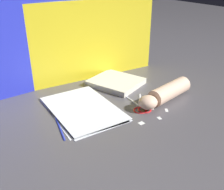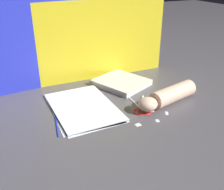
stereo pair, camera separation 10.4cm
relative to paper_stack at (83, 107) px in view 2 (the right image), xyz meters
name	(u,v)px [view 2 (the right image)]	position (x,y,z in m)	size (l,w,h in m)	color
ground_plane	(104,115)	(0.06, -0.09, 0.00)	(6.00, 6.00, 0.00)	#4C494F
backdrop_panel_left	(35,45)	(-0.12, 0.29, 0.20)	(0.68, 0.10, 0.41)	#2833D1
backdrop_panel_center	(102,40)	(0.21, 0.29, 0.19)	(0.68, 0.02, 0.38)	yellow
paper_stack	(83,107)	(0.00, 0.00, 0.00)	(0.25, 0.36, 0.01)	white
book_closed	(121,82)	(0.25, 0.15, 0.01)	(0.28, 0.29, 0.03)	silver
scissors	(141,108)	(0.21, -0.10, 0.00)	(0.13, 0.18, 0.01)	silver
hand_forearm	(168,96)	(0.34, -0.11, 0.03)	(0.31, 0.14, 0.07)	beige
paper_scrap_near	(167,113)	(0.29, -0.18, 0.00)	(0.02, 0.03, 0.00)	white
paper_scrap_mid	(158,121)	(0.22, -0.21, 0.00)	(0.02, 0.02, 0.00)	white
paper_scrap_far	(151,111)	(0.24, -0.14, 0.00)	(0.03, 0.02, 0.00)	white
paper_scrap_side	(138,125)	(0.14, -0.20, 0.00)	(0.02, 0.02, 0.00)	white
pen	(57,124)	(-0.13, -0.08, 0.00)	(0.03, 0.16, 0.01)	#2333B2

